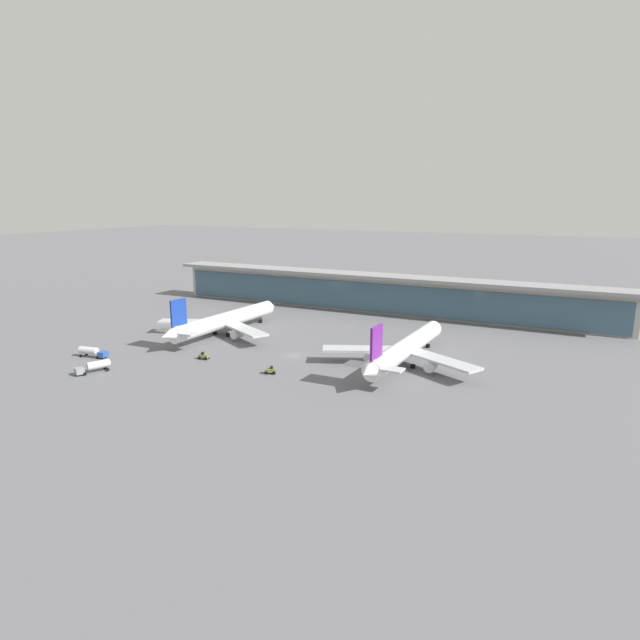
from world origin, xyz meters
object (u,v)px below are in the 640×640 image
object	(u,v)px
service_truck_mid_apron_blue	(92,351)
service_truck_on_taxiway_white	(386,352)
airliner_left_stand	(224,321)
safety_cone_alpha	(125,342)
airliner_centre_stand	(405,348)
service_truck_near_nose_grey	(94,366)
service_truck_by_tail_olive	(204,356)
safety_cone_bravo	(180,343)
service_truck_under_wing_olive	(270,370)

from	to	relation	value
service_truck_mid_apron_blue	service_truck_on_taxiway_white	world-z (taller)	service_truck_mid_apron_blue
airliner_left_stand	safety_cone_alpha	world-z (taller)	airliner_left_stand
airliner_left_stand	service_truck_on_taxiway_white	world-z (taller)	airliner_left_stand
airliner_centre_stand	airliner_left_stand	bearing A→B (deg)	175.02
service_truck_near_nose_grey	service_truck_mid_apron_blue	world-z (taller)	same
airliner_left_stand	service_truck_by_tail_olive	bearing A→B (deg)	-65.25
service_truck_mid_apron_blue	safety_cone_bravo	world-z (taller)	service_truck_mid_apron_blue
airliner_left_stand	service_truck_mid_apron_blue	distance (m)	42.14
service_truck_under_wing_olive	service_truck_by_tail_olive	world-z (taller)	same
airliner_centre_stand	service_truck_by_tail_olive	bearing A→B (deg)	-159.35
service_truck_by_tail_olive	service_truck_on_taxiway_white	xyz separation A→B (m)	(44.43, 26.80, -0.07)
service_truck_mid_apron_blue	safety_cone_alpha	distance (m)	16.35
safety_cone_alpha	service_truck_under_wing_olive	bearing A→B (deg)	-5.82
service_truck_near_nose_grey	service_truck_by_tail_olive	xyz separation A→B (m)	(17.83, 22.14, -0.83)
service_truck_mid_apron_blue	safety_cone_alpha	size ratio (longest dim) A/B	12.64
airliner_centre_stand	service_truck_near_nose_grey	distance (m)	81.77
airliner_centre_stand	service_truck_on_taxiway_white	world-z (taller)	airliner_centre_stand
service_truck_by_tail_olive	safety_cone_bravo	size ratio (longest dim) A/B	4.42
service_truck_near_nose_grey	airliner_left_stand	bearing A→B (deg)	82.59
safety_cone_alpha	service_truck_near_nose_grey	bearing A→B (deg)	-58.58
service_truck_near_nose_grey	service_truck_by_tail_olive	distance (m)	28.44
service_truck_by_tail_olive	safety_cone_alpha	bearing A→B (deg)	174.49
airliner_left_stand	service_truck_under_wing_olive	distance (m)	45.13
service_truck_near_nose_grey	service_truck_on_taxiway_white	distance (m)	79.20
airliner_left_stand	service_truck_under_wing_olive	world-z (taller)	airliner_left_stand
airliner_centre_stand	service_truck_under_wing_olive	world-z (taller)	airliner_centre_stand
airliner_centre_stand	service_truck_by_tail_olive	size ratio (longest dim) A/B	18.53
service_truck_mid_apron_blue	safety_cone_bravo	size ratio (longest dim) A/B	12.64
service_truck_under_wing_olive	service_truck_mid_apron_blue	distance (m)	54.25
service_truck_under_wing_olive	safety_cone_bravo	world-z (taller)	service_truck_under_wing_olive
service_truck_under_wing_olive	service_truck_by_tail_olive	bearing A→B (deg)	173.75
service_truck_on_taxiway_white	safety_cone_bravo	xyz separation A→B (m)	(-61.40, -17.21, -0.49)
airliner_centre_stand	service_truck_mid_apron_blue	size ratio (longest dim) A/B	6.48
service_truck_by_tail_olive	service_truck_on_taxiway_white	distance (m)	51.89
service_truck_under_wing_olive	airliner_centre_stand	bearing A→B (deg)	37.82
service_truck_mid_apron_blue	safety_cone_bravo	xyz separation A→B (m)	(12.73, 22.25, -1.39)
airliner_centre_stand	service_truck_near_nose_grey	xyz separation A→B (m)	(-70.17, -41.87, -3.10)
airliner_centre_stand	safety_cone_bravo	xyz separation A→B (m)	(-69.30, -10.13, -4.49)
service_truck_mid_apron_blue	service_truck_under_wing_olive	bearing A→B (deg)	10.71
service_truck_by_tail_olive	airliner_left_stand	bearing A→B (deg)	114.75
service_truck_on_taxiway_white	safety_cone_bravo	bearing A→B (deg)	-164.34
airliner_centre_stand	safety_cone_bravo	size ratio (longest dim) A/B	81.89
service_truck_near_nose_grey	service_truck_under_wing_olive	world-z (taller)	service_truck_near_nose_grey
airliner_left_stand	safety_cone_bravo	xyz separation A→B (m)	(-5.30, -15.71, -4.49)
service_truck_on_taxiway_white	safety_cone_alpha	distance (m)	81.25
airliner_centre_stand	service_truck_by_tail_olive	world-z (taller)	airliner_centre_stand
airliner_left_stand	airliner_centre_stand	size ratio (longest dim) A/B	1.00
service_truck_by_tail_olive	safety_cone_alpha	size ratio (longest dim) A/B	4.42
airliner_centre_stand	service_truck_mid_apron_blue	xyz separation A→B (m)	(-82.03, -32.38, -3.10)
airliner_left_stand	airliner_centre_stand	world-z (taller)	same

